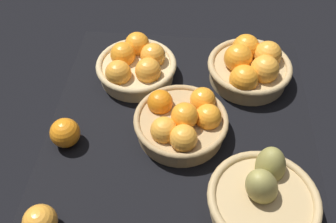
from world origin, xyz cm
name	(u,v)px	position (x,y,z in cm)	size (l,w,h in cm)	color
market_tray	(180,136)	(0.00, 0.00, 1.50)	(84.00, 72.00, 3.00)	black
basket_center	(182,122)	(-0.34, 0.42, 7.52)	(24.96, 24.96, 11.71)	tan
basket_near_left	(136,65)	(-21.09, -14.89, 7.49)	(24.28, 24.28, 10.56)	tan
basket_far_right_pears	(263,197)	(19.64, 19.94, 7.18)	(25.55, 25.22, 14.27)	tan
basket_far_left	(250,67)	(-22.91, 19.12, 8.07)	(25.13, 25.13, 12.27)	tan
loose_orange_front_gap	(65,133)	(5.69, -29.52, 6.90)	(7.80, 7.80, 7.80)	orange
loose_orange_back_gap	(40,222)	(29.76, -28.33, 6.76)	(7.52, 7.52, 7.52)	#F49E33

